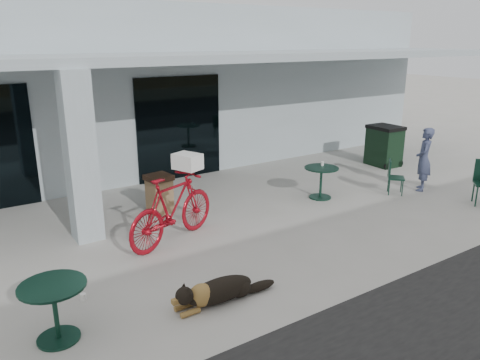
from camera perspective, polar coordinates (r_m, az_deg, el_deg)
ground at (r=7.95m, az=-2.55°, el=-10.21°), size 80.00×80.00×0.00m
building at (r=15.09m, az=-19.92°, el=10.67°), size 22.00×7.00×4.50m
storefront_glass_right at (r=12.53m, az=-7.40°, el=6.29°), size 2.40×0.06×2.70m
column at (r=8.89m, az=-18.86°, el=2.57°), size 0.50×0.50×3.12m
overhang at (r=10.35m, az=-13.49°, el=14.17°), size 22.00×2.80×0.18m
bicycle at (r=8.61m, az=-8.22°, el=-3.47°), size 2.22×1.36×1.29m
laundry_basket at (r=8.70m, az=-6.43°, el=2.26°), size 0.52×0.59×0.29m
dog at (r=6.83m, az=-2.45°, el=-13.12°), size 1.21×0.41×0.40m
cup_near_dog at (r=7.29m, az=-18.57°, el=-13.35°), size 0.09×0.09×0.10m
cafe_table_near at (r=6.40m, az=-21.56°, el=-14.79°), size 0.86×0.86×0.76m
cafe_table_far at (r=11.14m, az=9.82°, el=-0.32°), size 0.91×0.91×0.75m
cafe_chair_far_a at (r=11.86m, az=18.49°, el=0.32°), size 0.56×0.56×0.83m
person at (r=12.31m, az=21.50°, el=2.36°), size 0.68×0.64×1.57m
cup_on_table at (r=11.20m, az=10.00°, el=2.01°), size 0.08×0.08×0.10m
trash_receptacle at (r=10.18m, az=-9.79°, el=-1.68°), size 0.56×0.56×0.84m
wheeled_bin at (r=14.47m, az=17.16°, el=4.03°), size 0.77×0.96×1.19m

